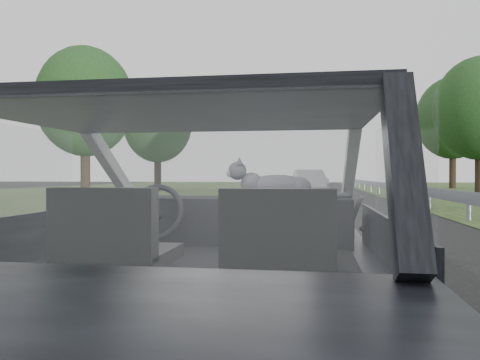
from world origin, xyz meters
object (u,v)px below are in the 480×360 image
(subject_car, at_px, (208,255))
(other_car, at_px, (309,182))
(cat, at_px, (277,185))
(highway_sign, at_px, (403,172))

(subject_car, xyz_separation_m, other_car, (0.36, 24.84, -0.00))
(other_car, bearing_deg, cat, -99.70)
(cat, xyz_separation_m, highway_sign, (4.50, 20.28, 0.18))
(subject_car, height_order, highway_sign, highway_sign)
(cat, bearing_deg, highway_sign, 65.22)
(cat, bearing_deg, other_car, 77.65)
(subject_car, relative_size, cat, 6.92)
(cat, distance_m, highway_sign, 20.77)
(subject_car, height_order, other_car, subject_car)
(subject_car, height_order, cat, subject_car)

